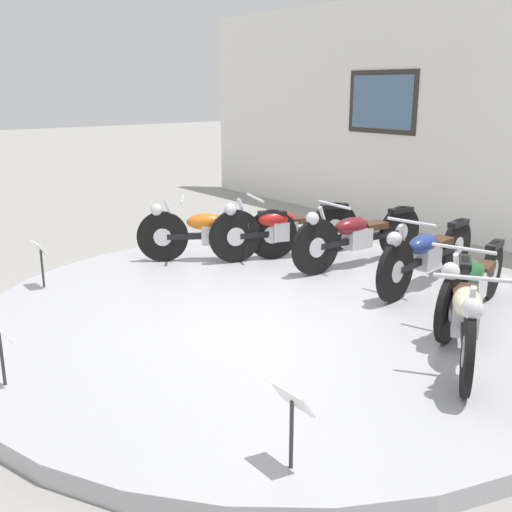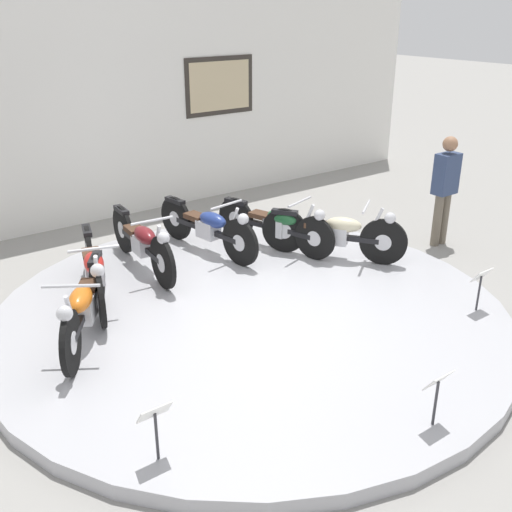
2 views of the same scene
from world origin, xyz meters
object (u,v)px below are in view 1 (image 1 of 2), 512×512
Objects in this scene: motorcycle_red at (283,227)px; motorcycle_green at (472,281)px; info_placard_front_left at (41,255)px; motorcycle_orange at (214,230)px; motorcycle_blue at (427,253)px; motorcycle_cream at (465,311)px; motorcycle_maroon at (357,234)px; info_placard_front_right at (292,410)px.

motorcycle_red is 2.67m from motorcycle_green.
motorcycle_green is 3.68× the size of info_placard_front_left.
motorcycle_green is at bearing 13.68° from motorcycle_orange.
motorcycle_red is 0.98× the size of motorcycle_blue.
motorcycle_cream is at bearing 0.01° from motorcycle_orange.
motorcycle_blue is 1.19× the size of motorcycle_cream.
motorcycle_red is at bearing -166.26° from motorcycle_blue.
motorcycle_blue is at bearing -0.06° from motorcycle_maroon.
motorcycle_maroon reaches higher than motorcycle_green.
motorcycle_green is (0.84, -0.45, -0.01)m from motorcycle_blue.
info_placard_front_right is (1.52, -3.25, -0.02)m from motorcycle_blue.
motorcycle_maroon is (1.26, 1.20, 0.01)m from motorcycle_orange.
motorcycle_green is 1.14× the size of motorcycle_cream.
info_placard_front_right is at bearing -82.76° from motorcycle_cream.
info_placard_front_right is (3.35, -2.80, -0.03)m from motorcycle_red.
info_placard_front_left is (-1.52, -3.25, -0.02)m from motorcycle_maroon.
motorcycle_red is (0.42, 0.76, 0.01)m from motorcycle_orange.
info_placard_front_left is 1.00× the size of info_placard_front_right.
motorcycle_maroon reaches higher than info_placard_front_left.
motorcycle_orange is at bearing 82.73° from info_placard_front_left.
motorcycle_green is (2.67, -0.00, -0.02)m from motorcycle_red.
motorcycle_maroon is (0.84, 0.45, -0.00)m from motorcycle_red.
info_placard_front_left is at bearing -151.54° from motorcycle_cream.
motorcycle_maroon reaches higher than info_placard_front_right.
motorcycle_cream is (0.42, -0.75, 0.01)m from motorcycle_green.
motorcycle_maroon is at bearing 151.89° from motorcycle_cream.
motorcycle_red reaches higher than motorcycle_cream.
motorcycle_cream is (3.09, -0.75, -0.01)m from motorcycle_red.
motorcycle_orange is at bearing -136.33° from motorcycle_maroon.
motorcycle_green is at bearing -0.08° from motorcycle_red.
info_placard_front_right is at bearing 0.00° from info_placard_front_left.
motorcycle_orange reaches higher than motorcycle_green.
motorcycle_blue is 1.05× the size of motorcycle_green.
motorcycle_cream is (2.25, -1.20, -0.01)m from motorcycle_maroon.
motorcycle_red reaches higher than motorcycle_orange.
motorcycle_blue reaches higher than motorcycle_orange.
info_placard_front_right is at bearing -64.94° from motorcycle_blue.
info_placard_front_left is at bearing -115.10° from motorcycle_maroon.
motorcycle_maroon is 0.99m from motorcycle_blue.
motorcycle_green is (3.09, 0.75, -0.01)m from motorcycle_orange.
motorcycle_blue is 3.59m from info_placard_front_right.
motorcycle_cream reaches higher than motorcycle_green.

